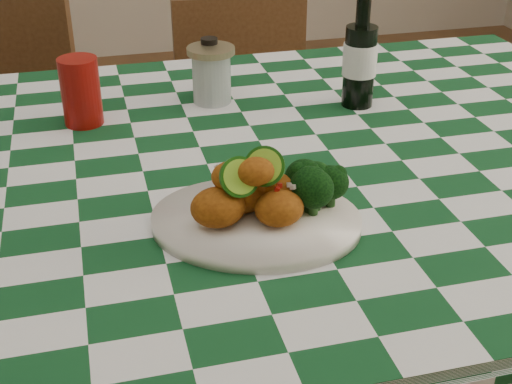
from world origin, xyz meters
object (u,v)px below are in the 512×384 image
object	(u,v)px
fried_chicken_pile	(254,188)
ketchup_bottle	(210,68)
red_tumbler	(81,92)
dining_table	(214,351)
wooden_chair_right	(252,158)
beer_bottle	(361,48)
plate	(256,221)
mason_jar	(212,75)

from	to	relation	value
fried_chicken_pile	ketchup_bottle	xyz separation A→B (m)	(0.04, 0.49, -0.00)
red_tumbler	fried_chicken_pile	bearing A→B (deg)	-63.51
dining_table	wooden_chair_right	world-z (taller)	wooden_chair_right
dining_table	wooden_chair_right	bearing A→B (deg)	70.76
red_tumbler	wooden_chair_right	world-z (taller)	red_tumbler
dining_table	fried_chicken_pile	xyz separation A→B (m)	(0.03, -0.20, 0.46)
beer_bottle	plate	bearing A→B (deg)	-127.88
dining_table	plate	bearing A→B (deg)	-81.94
dining_table	beer_bottle	xyz separation A→B (m)	(0.32, 0.18, 0.50)
dining_table	ketchup_bottle	bearing A→B (deg)	77.60
red_tumbler	beer_bottle	distance (m)	0.51
fried_chicken_pile	beer_bottle	bearing A→B (deg)	51.83
red_tumbler	wooden_chair_right	distance (m)	0.81
fried_chicken_pile	plate	bearing A→B (deg)	0.00
wooden_chair_right	fried_chicken_pile	bearing A→B (deg)	-100.87
dining_table	ketchup_bottle	xyz separation A→B (m)	(0.06, 0.28, 0.45)
fried_chicken_pile	ketchup_bottle	world-z (taller)	ketchup_bottle
dining_table	beer_bottle	size ratio (longest dim) A/B	7.51
plate	red_tumbler	distance (m)	0.47
fried_chicken_pile	mason_jar	world-z (taller)	mason_jar
plate	dining_table	bearing A→B (deg)	98.06
red_tumbler	ketchup_bottle	size ratio (longest dim) A/B	1.03
wooden_chair_right	dining_table	bearing A→B (deg)	-106.31
ketchup_bottle	wooden_chair_right	xyz separation A→B (m)	(0.19, 0.45, -0.43)
plate	fried_chicken_pile	xyz separation A→B (m)	(-0.00, 0.00, 0.05)
mason_jar	wooden_chair_right	size ratio (longest dim) A/B	0.13
ketchup_bottle	beer_bottle	distance (m)	0.29
dining_table	beer_bottle	distance (m)	0.62
mason_jar	fried_chicken_pile	bearing A→B (deg)	-94.28
fried_chicken_pile	beer_bottle	world-z (taller)	beer_bottle
dining_table	red_tumbler	bearing A→B (deg)	130.43
ketchup_bottle	mason_jar	world-z (taller)	ketchup_bottle
plate	red_tumbler	size ratio (longest dim) A/B	2.37
mason_jar	dining_table	bearing A→B (deg)	-103.10
dining_table	plate	distance (m)	0.45
fried_chicken_pile	mason_jar	xyz separation A→B (m)	(0.03, 0.46, -0.01)
fried_chicken_pile	red_tumbler	distance (m)	0.47
beer_bottle	wooden_chair_right	xyz separation A→B (m)	(-0.07, 0.56, -0.49)
fried_chicken_pile	mason_jar	size ratio (longest dim) A/B	1.28
plate	fried_chicken_pile	bearing A→B (deg)	180.00
fried_chicken_pile	beer_bottle	xyz separation A→B (m)	(0.30, 0.38, 0.05)
fried_chicken_pile	ketchup_bottle	distance (m)	0.49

